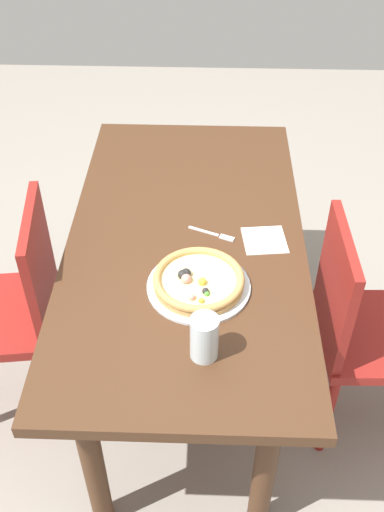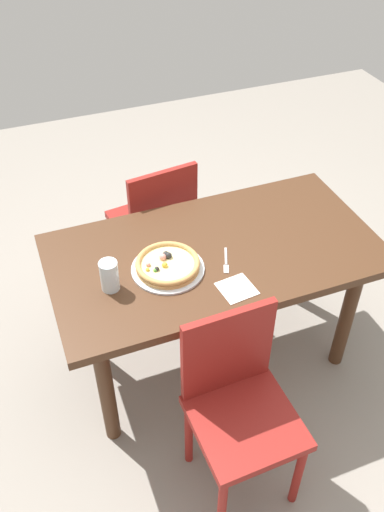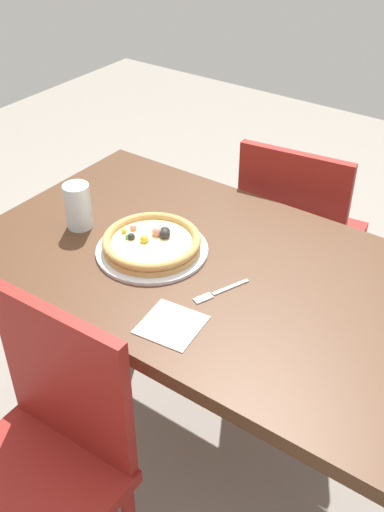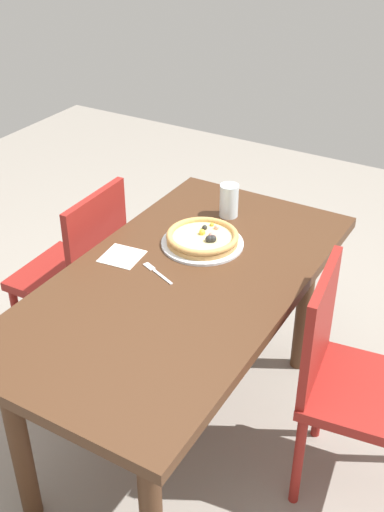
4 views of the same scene
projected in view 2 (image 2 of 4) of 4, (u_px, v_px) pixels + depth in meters
name	position (u px, v px, depth m)	size (l,w,h in m)	color
ground_plane	(211.00, 355.00, 2.92)	(6.00, 6.00, 0.00)	gray
dining_table	(214.00, 267.00, 2.49)	(1.48, 0.79, 0.75)	#472B19
chair_near	(155.00, 223.00, 3.00)	(0.45, 0.45, 0.89)	maroon
chair_far	(238.00, 403.00, 2.13)	(0.41, 0.41, 0.89)	maroon
plate	(168.00, 269.00, 2.32)	(0.32, 0.32, 0.01)	silver
pizza	(168.00, 264.00, 2.31)	(0.28, 0.28, 0.05)	tan
fork	(226.00, 262.00, 2.36)	(0.08, 0.16, 0.00)	silver
drinking_glass	(109.00, 276.00, 2.20)	(0.08, 0.08, 0.14)	silver
napkin	(237.00, 289.00, 2.24)	(0.14, 0.14, 0.00)	white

